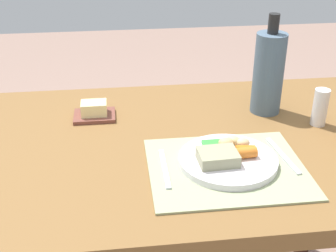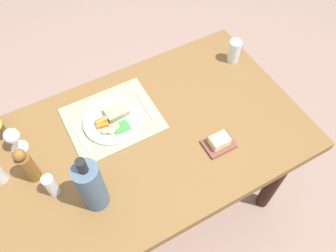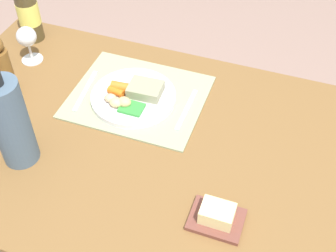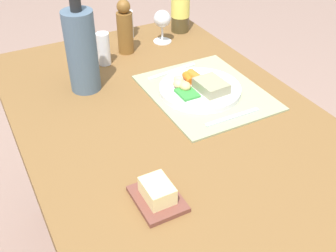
{
  "view_description": "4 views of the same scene",
  "coord_description": "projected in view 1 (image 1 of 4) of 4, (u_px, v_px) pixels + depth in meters",
  "views": [
    {
      "loc": [
        -0.18,
        -1.13,
        1.42
      ],
      "look_at": [
        -0.04,
        0.0,
        0.83
      ],
      "focal_mm": 48.68,
      "sensor_mm": 36.0,
      "label": 1
    },
    {
      "loc": [
        0.3,
        0.72,
        2.01
      ],
      "look_at": [
        -0.08,
        0.04,
        0.85
      ],
      "focal_mm": 35.68,
      "sensor_mm": 36.0,
      "label": 2
    },
    {
      "loc": [
        -0.34,
        0.78,
        1.72
      ],
      "look_at": [
        -0.05,
        -0.03,
        0.83
      ],
      "focal_mm": 48.32,
      "sensor_mm": 36.0,
      "label": 3
    },
    {
      "loc": [
        -0.84,
        0.47,
        1.47
      ],
      "look_at": [
        -0.06,
        0.06,
        0.82
      ],
      "focal_mm": 43.9,
      "sensor_mm": 36.0,
      "label": 4
    }
  ],
  "objects": [
    {
      "name": "dinner_plate",
      "position": [
        227.0,
        158.0,
        1.19
      ],
      "size": [
        0.26,
        0.26,
        0.05
      ],
      "color": "silver",
      "rests_on": "placemat"
    },
    {
      "name": "dining_table",
      "position": [
        180.0,
        173.0,
        1.37
      ],
      "size": [
        1.39,
        0.85,
        0.77
      ],
      "color": "brown",
      "rests_on": "ground_plane"
    },
    {
      "name": "butter_dish",
      "position": [
        94.0,
        112.0,
        1.44
      ],
      "size": [
        0.13,
        0.1,
        0.05
      ],
      "color": "brown",
      "rests_on": "dining_table"
    },
    {
      "name": "cooler_bottle",
      "position": [
        268.0,
        72.0,
        1.43
      ],
      "size": [
        0.1,
        0.1,
        0.32
      ],
      "color": "#4B6074",
      "rests_on": "dining_table"
    },
    {
      "name": "salt_shaker",
      "position": [
        320.0,
        107.0,
        1.38
      ],
      "size": [
        0.05,
        0.05,
        0.12
      ],
      "primitive_type": "cylinder",
      "color": "white",
      "rests_on": "dining_table"
    },
    {
      "name": "placemat",
      "position": [
        226.0,
        168.0,
        1.18
      ],
      "size": [
        0.4,
        0.34,
        0.01
      ],
      "primitive_type": "cube",
      "color": "#98A27A",
      "rests_on": "dining_table"
    },
    {
      "name": "knife",
      "position": [
        282.0,
        155.0,
        1.23
      ],
      "size": [
        0.04,
        0.19,
        0.0
      ],
      "primitive_type": "cube",
      "rotation": [
        0.0,
        0.0,
        0.12
      ],
      "color": "silver",
      "rests_on": "placemat"
    },
    {
      "name": "fork",
      "position": [
        165.0,
        168.0,
        1.17
      ],
      "size": [
        0.01,
        0.18,
        0.0
      ],
      "primitive_type": "cube",
      "rotation": [
        0.0,
        0.0,
        -0.01
      ],
      "color": "silver",
      "rests_on": "placemat"
    }
  ]
}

